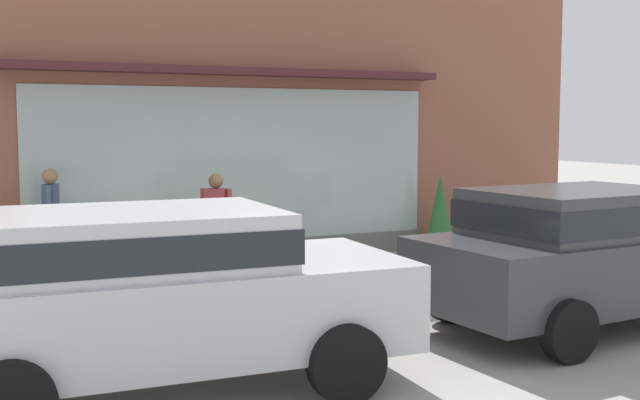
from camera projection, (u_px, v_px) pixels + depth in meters
ground_plane at (309, 300)px, 10.61m from camera, size 60.00×60.00×0.00m
curb_strip at (316, 298)px, 10.42m from camera, size 14.00×0.24×0.12m
storefront at (225, 101)px, 13.19m from camera, size 14.00×0.81×5.45m
fire_hydrant at (256, 257)px, 11.34m from camera, size 0.43×0.40×0.88m
pedestrian_with_handbag at (218, 220)px, 11.68m from camera, size 0.53×0.49×1.58m
pedestrian_passerby at (51, 217)px, 11.55m from camera, size 0.28×0.44×1.67m
parked_car_dark_gray at (586, 249)px, 9.12m from camera, size 4.16×2.17×1.58m
parked_car_silver at (156, 287)px, 6.95m from camera, size 4.31×2.25×1.58m
potted_plant_doorstep at (106, 242)px, 12.08m from camera, size 0.66×0.66×0.94m
potted_plant_by_entrance at (440, 215)px, 14.44m from camera, size 0.47×0.47×1.40m
potted_plant_low_front at (211, 232)px, 12.69m from camera, size 0.51×0.51×1.23m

